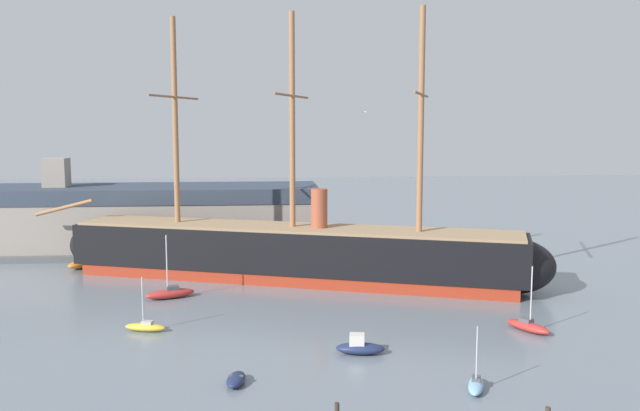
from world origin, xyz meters
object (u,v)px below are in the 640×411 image
object	(u,v)px
tall_ship	(293,252)
sailboat_mid_left	(145,327)
sailboat_alongside_bow	(170,293)
motorboat_far_left	(85,262)
motorboat_near_centre	(360,347)
sailboat_foreground_right	(476,385)
dockside_warehouse_left	(128,219)
dinghy_foreground_left	(236,380)
dinghy_distant_centre	(318,251)
seagull_in_flight	(364,112)
sailboat_mid_right	(528,326)
motorboat_far_right	(518,257)

from	to	relation	value
tall_ship	sailboat_mid_left	bearing A→B (deg)	-126.57
sailboat_alongside_bow	motorboat_far_left	world-z (taller)	sailboat_alongside_bow
motorboat_near_centre	motorboat_far_left	distance (m)	46.70
sailboat_foreground_right	dockside_warehouse_left	xyz separation A→B (m)	(-33.96, 54.38, 4.30)
dinghy_foreground_left	sailboat_mid_left	size ratio (longest dim) A/B	0.62
sailboat_mid_left	motorboat_far_left	world-z (taller)	sailboat_mid_left
sailboat_foreground_right	dinghy_distant_centre	size ratio (longest dim) A/B	1.71
dinghy_foreground_left	dinghy_distant_centre	size ratio (longest dim) A/B	1.14
tall_ship	seagull_in_flight	world-z (taller)	tall_ship
sailboat_mid_left	dockside_warehouse_left	world-z (taller)	dockside_warehouse_left
tall_ship	motorboat_far_left	distance (m)	27.92
sailboat_foreground_right	seagull_in_flight	world-z (taller)	seagull_in_flight
sailboat_mid_right	seagull_in_flight	xyz separation A→B (m)	(-14.11, 4.79, 18.87)
sailboat_foreground_right	sailboat_alongside_bow	world-z (taller)	sailboat_alongside_bow
seagull_in_flight	sailboat_mid_left	bearing A→B (deg)	-174.41
sailboat_mid_left	motorboat_far_right	world-z (taller)	sailboat_mid_left
dinghy_distant_centre	dinghy_foreground_left	bearing A→B (deg)	-101.42
dinghy_foreground_left	seagull_in_flight	distance (m)	26.71
seagull_in_flight	tall_ship	bearing A→B (deg)	108.96
dinghy_foreground_left	motorboat_near_centre	size ratio (longest dim) A/B	0.75
dinghy_foreground_left	motorboat_near_centre	xyz separation A→B (m)	(9.62, 5.53, 0.23)
sailboat_mid_left	sailboat_alongside_bow	xyz separation A→B (m)	(0.65, 11.41, 0.16)
sailboat_alongside_bow	sailboat_foreground_right	bearing A→B (deg)	-47.83
dinghy_foreground_left	dinghy_distant_centre	xyz separation A→B (m)	(9.70, 48.03, -0.05)
dinghy_foreground_left	motorboat_far_left	world-z (taller)	motorboat_far_left
sailboat_foreground_right	sailboat_alongside_bow	distance (m)	36.37
dinghy_foreground_left	motorboat_far_right	bearing A→B (deg)	48.06
tall_ship	motorboat_near_centre	distance (m)	26.80
tall_ship	sailboat_alongside_bow	bearing A→B (deg)	-150.99
motorboat_near_centre	motorboat_far_right	size ratio (longest dim) A/B	0.80
sailboat_alongside_bow	motorboat_far_right	bearing A→B (deg)	19.43
dinghy_distant_centre	dockside_warehouse_left	bearing A→B (deg)	171.82
sailboat_mid_right	motorboat_far_right	size ratio (longest dim) A/B	1.15
motorboat_far_right	dockside_warehouse_left	size ratio (longest dim) A/B	0.09
motorboat_far_right	dockside_warehouse_left	bearing A→B (deg)	167.27
sailboat_foreground_right	seagull_in_flight	distance (m)	26.34
motorboat_near_centre	dockside_warehouse_left	bearing A→B (deg)	120.20
sailboat_alongside_bow	sailboat_mid_right	bearing A→B (deg)	-23.28
sailboat_mid_right	motorboat_far_left	bearing A→B (deg)	146.34
motorboat_near_centre	motorboat_far_right	distance (m)	43.23
tall_ship	sailboat_alongside_bow	xyz separation A→B (m)	(-13.29, -7.37, -2.80)
motorboat_far_left	seagull_in_flight	distance (m)	45.27
sailboat_mid_right	dinghy_distant_centre	world-z (taller)	sailboat_mid_right
sailboat_mid_left	motorboat_far_left	bearing A→B (deg)	113.86
dinghy_foreground_left	motorboat_far_left	distance (m)	45.94
motorboat_far_left	dockside_warehouse_left	world-z (taller)	dockside_warehouse_left
seagull_in_flight	sailboat_foreground_right	bearing A→B (deg)	-73.00
seagull_in_flight	sailboat_mid_right	bearing A→B (deg)	-18.76
dockside_warehouse_left	motorboat_far_right	bearing A→B (deg)	-12.73
dinghy_foreground_left	motorboat_far_left	size ratio (longest dim) A/B	0.64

